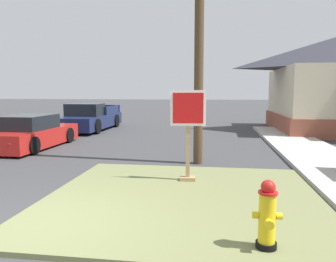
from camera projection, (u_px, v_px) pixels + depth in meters
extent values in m
plane|color=#3D3D3F|center=(29.00, 231.00, 5.07)|extent=(160.00, 160.00, 0.00)
cube|color=olive|center=(183.00, 198.00, 6.51)|extent=(5.34, 5.18, 0.08)
cube|color=#B2AFA8|center=(320.00, 158.00, 10.25)|extent=(2.20, 17.41, 0.12)
cylinder|color=black|center=(266.00, 245.00, 4.35)|extent=(0.28, 0.28, 0.08)
cylinder|color=yellow|center=(267.00, 218.00, 4.31)|extent=(0.22, 0.22, 0.66)
cylinder|color=red|center=(268.00, 193.00, 4.27)|extent=(0.25, 0.25, 0.03)
sphere|color=red|center=(268.00, 187.00, 4.26)|extent=(0.19, 0.19, 0.19)
cube|color=red|center=(268.00, 182.00, 4.25)|extent=(0.04, 0.04, 0.04)
cylinder|color=yellow|center=(255.00, 215.00, 4.33)|extent=(0.08, 0.09, 0.09)
cylinder|color=yellow|center=(279.00, 216.00, 4.28)|extent=(0.08, 0.09, 0.09)
cylinder|color=yellow|center=(269.00, 224.00, 4.15)|extent=(0.12, 0.09, 0.12)
cube|color=#A3845B|center=(188.00, 137.00, 7.56)|extent=(0.10, 0.10, 2.01)
cube|color=#A3845B|center=(188.00, 178.00, 7.68)|extent=(0.38, 0.30, 0.08)
cube|color=white|center=(188.00, 108.00, 7.43)|extent=(0.80, 0.07, 0.80)
cube|color=red|center=(188.00, 108.00, 7.42)|extent=(0.68, 0.06, 0.69)
cylinder|color=black|center=(91.00, 184.00, 7.59)|extent=(0.70, 0.70, 0.02)
cube|color=red|center=(33.00, 137.00, 12.55)|extent=(1.77, 4.36, 0.64)
cube|color=black|center=(29.00, 123.00, 12.27)|extent=(1.50, 2.01, 0.56)
cylinder|color=black|center=(33.00, 134.00, 14.01)|extent=(0.23, 0.62, 0.62)
cylinder|color=black|center=(69.00, 135.00, 13.76)|extent=(0.23, 0.62, 0.62)
cylinder|color=black|center=(33.00, 146.00, 11.12)|extent=(0.23, 0.62, 0.62)
sphere|color=white|center=(48.00, 129.00, 14.70)|extent=(0.14, 0.14, 0.14)
sphere|color=white|center=(70.00, 129.00, 14.55)|extent=(0.14, 0.14, 0.14)
sphere|color=red|center=(10.00, 144.00, 10.38)|extent=(0.12, 0.12, 0.12)
cube|color=#19234C|center=(91.00, 121.00, 18.24)|extent=(1.99, 5.42, 0.68)
cube|color=black|center=(85.00, 110.00, 17.42)|extent=(1.75, 1.41, 0.68)
cube|color=#19234C|center=(112.00, 110.00, 18.98)|extent=(0.10, 2.27, 0.44)
cube|color=#19234C|center=(81.00, 110.00, 19.24)|extent=(0.10, 2.27, 0.44)
cube|color=#19234C|center=(106.00, 108.00, 20.79)|extent=(1.78, 0.10, 0.44)
cylinder|color=black|center=(96.00, 126.00, 16.53)|extent=(0.26, 0.76, 0.76)
cylinder|color=black|center=(61.00, 126.00, 16.79)|extent=(0.26, 0.76, 0.76)
cylinder|color=black|center=(116.00, 121.00, 19.73)|extent=(0.26, 0.76, 0.76)
cylinder|color=black|center=(86.00, 120.00, 19.98)|extent=(0.26, 0.76, 0.76)
cylinder|color=#4C3823|center=(199.00, 15.00, 9.29)|extent=(0.27, 0.27, 8.53)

